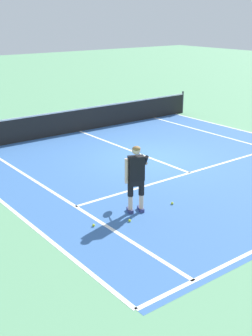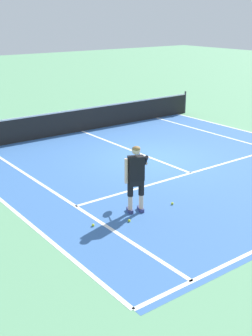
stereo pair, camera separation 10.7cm
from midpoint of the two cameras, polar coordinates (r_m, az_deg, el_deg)
ground_plane at (r=14.98m, az=3.22°, el=1.20°), size 80.00×80.00×0.00m
court_inner_surface at (r=14.51m, az=4.91°, el=0.56°), size 10.98×10.98×0.00m
line_service at (r=13.76m, az=8.01°, el=-0.63°), size 8.23×0.10×0.01m
line_centre_service at (r=16.03m, az=-0.11°, el=2.48°), size 0.10×6.40×0.01m
line_singles_left at (r=12.28m, az=-9.49°, el=-3.23°), size 0.10×10.58×0.01m
line_singles_right at (r=17.44m, az=14.99°, el=3.21°), size 0.10×10.58×0.01m
line_doubles_left at (r=11.76m, az=-15.40°, el=-4.73°), size 0.10×10.58×0.01m
tennis_net at (r=18.46m, az=-6.19°, el=6.23°), size 11.96×0.08×1.07m
tennis_player at (r=10.66m, az=1.02°, el=-0.82°), size 0.95×0.99×1.71m
tennis_ball_near_feet at (r=11.47m, az=5.73°, el=-4.56°), size 0.07×0.07×0.07m
tennis_ball_by_baseline at (r=10.32m, az=-4.52°, el=-7.39°), size 0.07×0.07×0.07m
tennis_ball_mid_court at (r=10.50m, az=0.17°, el=-6.82°), size 0.07×0.07×0.07m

